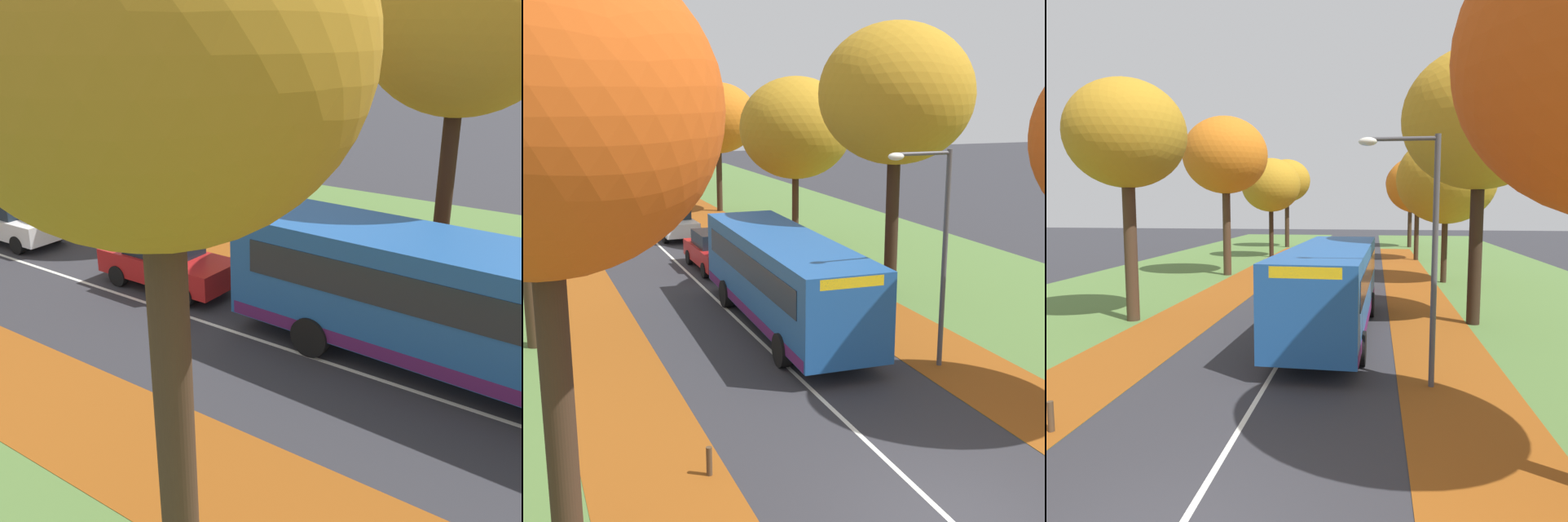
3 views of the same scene
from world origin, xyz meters
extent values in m
cube|color=#517538|center=(-9.20, 20.00, 0.00)|extent=(12.00, 90.00, 0.01)
cube|color=#8C4714|center=(-4.60, 14.00, 0.01)|extent=(2.80, 60.00, 0.00)
cube|color=#517538|center=(9.20, 20.00, 0.00)|extent=(12.00, 90.00, 0.01)
cube|color=#8C4714|center=(4.60, 14.00, 0.01)|extent=(2.80, 60.00, 0.00)
cube|color=silver|center=(0.00, 20.00, 0.00)|extent=(0.12, 80.00, 0.01)
cylinder|color=#422D1E|center=(-6.44, 12.23, 2.65)|extent=(0.48, 0.48, 5.30)
ellipsoid|color=#B27F1E|center=(-6.44, 12.23, 6.93)|extent=(4.36, 4.36, 3.92)
cylinder|color=#422D1E|center=(-6.39, 24.57, 2.69)|extent=(0.48, 0.48, 5.37)
ellipsoid|color=orange|center=(-6.39, 24.57, 7.29)|extent=(5.11, 5.11, 4.60)
cylinder|color=black|center=(-5.80, 35.28, 2.04)|extent=(0.37, 0.37, 4.08)
ellipsoid|color=#B27F1E|center=(-5.80, 35.28, 5.88)|extent=(4.80, 4.80, 4.32)
cylinder|color=#382619|center=(-6.16, 44.96, 2.44)|extent=(0.44, 0.44, 4.89)
ellipsoid|color=#B27F1E|center=(-6.16, 44.96, 6.65)|extent=(4.69, 4.69, 4.22)
cylinder|color=black|center=(6.22, 13.30, 2.65)|extent=(0.48, 0.48, 5.31)
ellipsoid|color=#B27F1E|center=(6.22, 13.30, 7.37)|extent=(5.51, 5.51, 4.96)
cylinder|color=#382619|center=(6.46, 23.29, 1.84)|extent=(0.33, 0.33, 3.69)
ellipsoid|color=#B27F1E|center=(6.46, 23.29, 5.73)|extent=(5.44, 5.44, 4.90)
cylinder|color=#382619|center=(5.84, 34.59, 2.01)|extent=(0.36, 0.36, 4.02)
ellipsoid|color=orange|center=(5.84, 34.59, 5.83)|extent=(4.83, 4.83, 4.34)
cylinder|color=#382619|center=(6.11, 46.34, 2.26)|extent=(0.41, 0.41, 4.53)
ellipsoid|color=#C64C14|center=(6.11, 46.34, 6.37)|extent=(4.93, 4.93, 4.44)
cylinder|color=#4C3823|center=(-3.59, 3.06, 0.31)|extent=(0.12, 0.12, 0.61)
cylinder|color=#47474C|center=(4.00, 6.52, 3.00)|extent=(0.14, 0.14, 6.00)
cylinder|color=#47474C|center=(3.20, 6.52, 5.90)|extent=(1.60, 0.10, 0.10)
ellipsoid|color=silver|center=(2.40, 6.52, 5.85)|extent=(0.44, 0.28, 0.20)
cube|color=#1E5199|center=(1.18, 11.20, 1.73)|extent=(2.88, 10.48, 2.50)
cube|color=#19232D|center=(0.99, 6.07, 2.08)|extent=(2.30, 0.18, 1.30)
cube|color=#19232D|center=(1.18, 11.20, 2.13)|extent=(2.87, 9.24, 0.80)
cube|color=#4C1951|center=(1.18, 11.20, 0.66)|extent=(2.89, 10.28, 0.32)
cube|color=yellow|center=(0.99, 6.05, 2.80)|extent=(1.75, 0.14, 0.28)
cylinder|color=black|center=(2.25, 7.94, 0.48)|extent=(0.33, 0.97, 0.96)
cylinder|color=black|center=(-0.13, 8.03, 0.48)|extent=(0.33, 0.97, 0.96)
cylinder|color=black|center=(2.47, 14.02, 0.48)|extent=(0.33, 0.97, 0.96)
cylinder|color=black|center=(0.09, 14.11, 0.48)|extent=(0.33, 0.97, 0.96)
cube|color=#B21919|center=(1.23, 19.63, 0.67)|extent=(1.70, 4.20, 0.70)
cube|color=#19232D|center=(1.23, 19.78, 1.32)|extent=(1.45, 2.02, 0.60)
cylinder|color=black|center=(2.02, 18.33, 0.32)|extent=(0.22, 0.64, 0.64)
cylinder|color=black|center=(0.45, 18.33, 0.32)|extent=(0.22, 0.64, 0.64)
cylinder|color=black|center=(2.01, 20.93, 0.32)|extent=(0.22, 0.64, 0.64)
cylinder|color=black|center=(0.45, 20.93, 0.32)|extent=(0.22, 0.64, 0.64)
cube|color=silver|center=(1.19, 27.17, 0.67)|extent=(1.79, 4.23, 0.70)
cube|color=#19232D|center=(1.19, 27.32, 1.32)|extent=(1.49, 2.05, 0.60)
cylinder|color=black|center=(2.00, 25.89, 0.32)|extent=(0.23, 0.64, 0.64)
cylinder|color=black|center=(0.43, 25.85, 0.32)|extent=(0.23, 0.64, 0.64)
cylinder|color=black|center=(1.95, 28.49, 0.32)|extent=(0.23, 0.64, 0.64)
cylinder|color=black|center=(0.38, 28.46, 0.32)|extent=(0.23, 0.64, 0.64)
cube|color=slate|center=(1.25, 34.28, 0.67)|extent=(1.88, 4.27, 0.70)
cube|color=#19232D|center=(1.24, 34.43, 1.32)|extent=(1.53, 2.08, 0.60)
cylinder|color=black|center=(2.09, 33.01, 0.32)|extent=(0.25, 0.65, 0.64)
cylinder|color=black|center=(0.52, 32.94, 0.32)|extent=(0.25, 0.65, 0.64)
cylinder|color=black|center=(1.97, 35.61, 0.32)|extent=(0.25, 0.65, 0.64)
cylinder|color=black|center=(0.41, 35.54, 0.32)|extent=(0.25, 0.65, 0.64)
camera|label=1|loc=(-10.93, 7.83, 7.06)|focal=42.00mm
camera|label=2|loc=(-6.95, -9.70, 7.46)|focal=50.00mm
camera|label=3|loc=(2.58, -5.64, 4.42)|focal=35.00mm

